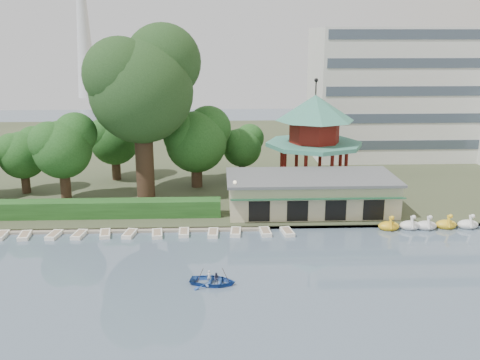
{
  "coord_description": "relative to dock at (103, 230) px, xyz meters",
  "views": [
    {
      "loc": [
        -0.09,
        -34.51,
        19.25
      ],
      "look_at": [
        2.0,
        18.0,
        5.0
      ],
      "focal_mm": 40.0,
      "sensor_mm": 36.0,
      "label": 1
    }
  ],
  "objects": [
    {
      "name": "lamp_post",
      "position": [
        13.5,
        1.8,
        3.22
      ],
      "size": [
        0.36,
        0.36,
        4.28
      ],
      "color": "black",
      "rests_on": "shore"
    },
    {
      "name": "pavilion",
      "position": [
        24.0,
        14.8,
        7.36
      ],
      "size": [
        12.4,
        12.4,
        13.5
      ],
      "color": "#BDB590",
      "rests_on": "shore"
    },
    {
      "name": "embankment",
      "position": [
        12.0,
        0.1,
        0.03
      ],
      "size": [
        220.0,
        0.6,
        0.3
      ],
      "primitive_type": "cube",
      "color": "gray",
      "rests_on": "ground"
    },
    {
      "name": "boathouse",
      "position": [
        22.0,
        4.77,
        2.25
      ],
      "size": [
        18.6,
        9.39,
        3.9
      ],
      "color": "#BDB590",
      "rests_on": "shore"
    },
    {
      "name": "rowboat_with_passengers",
      "position": [
        11.3,
        -12.58,
        0.41
      ],
      "size": [
        5.72,
        4.54,
        2.01
      ],
      "color": "#214A9D",
      "rests_on": "ground"
    },
    {
      "name": "dock",
      "position": [
        0.0,
        0.0,
        0.0
      ],
      "size": [
        34.0,
        1.6,
        0.24
      ],
      "primitive_type": "cube",
      "color": "gray",
      "rests_on": "ground"
    },
    {
      "name": "ground_plane",
      "position": [
        12.0,
        -17.2,
        -0.12
      ],
      "size": [
        220.0,
        220.0,
        0.0
      ],
      "primitive_type": "plane",
      "color": "slate",
      "rests_on": "ground"
    },
    {
      "name": "hedge",
      "position": [
        -3.0,
        3.3,
        1.18
      ],
      "size": [
        30.0,
        2.0,
        1.8
      ],
      "primitive_type": "cube",
      "color": "#24551E",
      "rests_on": "shore"
    },
    {
      "name": "shore",
      "position": [
        12.0,
        34.8,
        0.08
      ],
      "size": [
        220.0,
        70.0,
        0.4
      ],
      "primitive_type": "cube",
      "color": "#424930",
      "rests_on": "ground"
    },
    {
      "name": "small_trees",
      "position": [
        -1.74,
        13.8,
        6.05
      ],
      "size": [
        39.37,
        16.72,
        10.37
      ],
      "color": "#3A281C",
      "rests_on": "shore"
    },
    {
      "name": "big_tree",
      "position": [
        3.16,
        10.99,
        13.93
      ],
      "size": [
        13.21,
        12.31,
        20.36
      ],
      "color": "#3A281C",
      "rests_on": "shore"
    },
    {
      "name": "moored_rowboats",
      "position": [
        1.87,
        -1.42,
        0.06
      ],
      "size": [
        34.79,
        2.75,
        0.36
      ],
      "color": "white",
      "rests_on": "ground"
    },
    {
      "name": "office_building",
      "position": [
        44.67,
        31.8,
        9.61
      ],
      "size": [
        38.0,
        18.0,
        20.0
      ],
      "color": "silver",
      "rests_on": "shore"
    }
  ]
}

